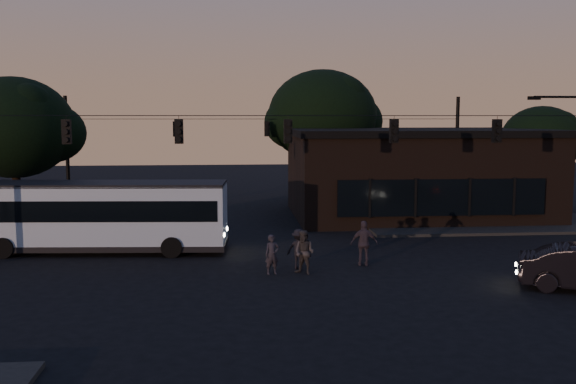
{
  "coord_description": "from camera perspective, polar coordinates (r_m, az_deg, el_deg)",
  "views": [
    {
      "loc": [
        -2.34,
        -22.71,
        6.16
      ],
      "look_at": [
        0.0,
        4.0,
        3.0
      ],
      "focal_mm": 40.0,
      "sensor_mm": 36.0,
      "label": 1
    }
  ],
  "objects": [
    {
      "name": "bus",
      "position": [
        30.35,
        -16.29,
        -1.81
      ],
      "size": [
        11.53,
        3.42,
        3.2
      ],
      "rotation": [
        0.0,
        0.0,
        -0.07
      ],
      "color": "#9CB1C6",
      "rests_on": "ground"
    },
    {
      "name": "tree_behind",
      "position": [
        45.16,
        3.08,
        6.75
      ],
      "size": [
        7.6,
        7.6,
        9.43
      ],
      "color": "black",
      "rests_on": "ground"
    },
    {
      "name": "sidewalk_far_right",
      "position": [
        39.88,
        16.15,
        -2.32
      ],
      "size": [
        14.0,
        10.0,
        0.15
      ],
      "primitive_type": "cube",
      "color": "black",
      "rests_on": "ground"
    },
    {
      "name": "tree_right",
      "position": [
        45.53,
        21.59,
        4.33
      ],
      "size": [
        5.2,
        5.2,
        6.86
      ],
      "color": "black",
      "rests_on": "ground"
    },
    {
      "name": "signal_rig_far",
      "position": [
        42.82,
        -1.88,
        4.1
      ],
      "size": [
        26.24,
        0.3,
        7.5
      ],
      "color": "black",
      "rests_on": "ground"
    },
    {
      "name": "sidewalk_far_left",
      "position": [
        38.99,
        -22.36,
        -2.77
      ],
      "size": [
        14.0,
        10.0,
        0.15
      ],
      "primitive_type": "cube",
      "color": "black",
      "rests_on": "ground"
    },
    {
      "name": "tree_left",
      "position": [
        37.57,
        -23.19,
        5.28
      ],
      "size": [
        6.4,
        6.4,
        8.3
      ],
      "color": "black",
      "rests_on": "ground"
    },
    {
      "name": "pedestrian_d",
      "position": [
        26.12,
        0.97,
        -5.08
      ],
      "size": [
        1.22,
        1.03,
        1.63
      ],
      "primitive_type": "imported",
      "rotation": [
        0.0,
        0.0,
        2.65
      ],
      "color": "black",
      "rests_on": "ground"
    },
    {
      "name": "pedestrian_b",
      "position": [
        25.25,
        1.46,
        -5.38
      ],
      "size": [
        1.07,
        1.03,
        1.74
      ],
      "primitive_type": "imported",
      "rotation": [
        0.0,
        0.0,
        -0.64
      ],
      "color": "#322E2E",
      "rests_on": "ground"
    },
    {
      "name": "signal_rig_near",
      "position": [
        26.87,
        -0.0,
        3.07
      ],
      "size": [
        26.24,
        0.3,
        7.5
      ],
      "color": "black",
      "rests_on": "ground"
    },
    {
      "name": "ground",
      "position": [
        23.65,
        0.86,
        -8.38
      ],
      "size": [
        120.0,
        120.0,
        0.0
      ],
      "primitive_type": "plane",
      "color": "black",
      "rests_on": "ground"
    },
    {
      "name": "pedestrian_c",
      "position": [
        26.82,
        6.78,
        -4.54
      ],
      "size": [
        1.15,
        0.58,
        1.89
      ],
      "primitive_type": "imported",
      "rotation": [
        0.0,
        0.0,
        3.03
      ],
      "color": "#352C35",
      "rests_on": "ground"
    },
    {
      "name": "building",
      "position": [
        40.46,
        11.29,
        1.7
      ],
      "size": [
        15.4,
        10.41,
        5.4
      ],
      "color": "black",
      "rests_on": "ground"
    },
    {
      "name": "pedestrian_a",
      "position": [
        25.25,
        -1.42,
        -5.57
      ],
      "size": [
        0.64,
        0.49,
        1.57
      ],
      "primitive_type": "imported",
      "rotation": [
        0.0,
        0.0,
        0.21
      ],
      "color": "black",
      "rests_on": "ground"
    }
  ]
}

